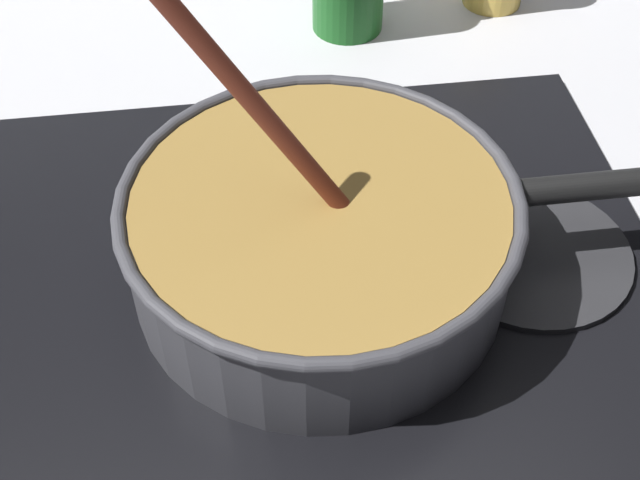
{
  "coord_description": "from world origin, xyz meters",
  "views": [
    {
      "loc": [
        0.02,
        -0.38,
        0.53
      ],
      "look_at": [
        0.08,
        0.07,
        0.05
      ],
      "focal_mm": 47.92,
      "sensor_mm": 36.0,
      "label": 1
    }
  ],
  "objects": [
    {
      "name": "ground",
      "position": [
        0.0,
        0.0,
        -0.02
      ],
      "size": [
        2.4,
        1.6,
        0.04
      ],
      "primitive_type": "cube",
      "color": "#B7B7BC"
    },
    {
      "name": "hob_plate",
      "position": [
        0.08,
        0.07,
        0.01
      ],
      "size": [
        0.56,
        0.48,
        0.01
      ],
      "primitive_type": "cube",
      "color": "black",
      "rests_on": "ground"
    },
    {
      "name": "burner_ring",
      "position": [
        0.08,
        0.07,
        0.02
      ],
      "size": [
        0.16,
        0.16,
        0.01
      ],
      "primitive_type": "torus",
      "color": "#592D0C",
      "rests_on": "hob_plate"
    },
    {
      "name": "spare_burner",
      "position": [
        0.25,
        0.07,
        0.01
      ],
      "size": [
        0.16,
        0.16,
        0.01
      ],
      "primitive_type": "cylinder",
      "color": "#262628",
      "rests_on": "hob_plate"
    },
    {
      "name": "cooking_pan",
      "position": [
        0.08,
        0.07,
        0.06
      ],
      "size": [
        0.47,
        0.3,
        0.27
      ],
      "color": "#38383D",
      "rests_on": "hob_plate"
    }
  ]
}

